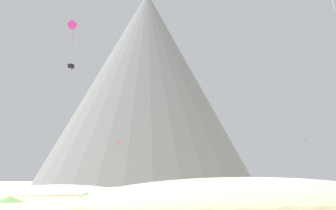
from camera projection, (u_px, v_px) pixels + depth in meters
The scene contains 13 objects.
ground_plane at pixel (148, 201), 34.65m from camera, with size 400.00×400.00×0.00m, color #C6B284.
dune_foreground_left at pixel (249, 206), 28.64m from camera, with size 27.17×17.66×4.38m, color #CCBA8E.
dune_foreground_right at pixel (60, 194), 51.41m from camera, with size 16.36×16.57×2.42m, color beige.
dune_midground at pixel (132, 194), 49.52m from camera, with size 15.01×16.73×1.92m, color beige.
bush_far_left at pixel (10, 199), 33.21m from camera, with size 2.55×2.55×0.55m, color #668C4C.
bush_near_left at pixel (208, 198), 36.04m from camera, with size 1.26×1.26×0.42m, color #668C4C.
bush_ridge_crest at pixel (86, 195), 41.80m from camera, with size 1.93×1.93×0.54m, color #568442.
rock_massif at pixel (148, 96), 110.79m from camera, with size 85.34×85.34×59.40m.
kite_teal_low at pixel (306, 142), 83.77m from camera, with size 0.86×1.51×3.22m.
kite_magenta_high at pixel (72, 25), 72.60m from camera, with size 1.82×1.15×4.82m.
kite_violet_low at pixel (156, 145), 88.52m from camera, with size 1.32×1.37×1.53m.
kite_pink_low at pixel (119, 142), 79.42m from camera, with size 0.59×0.29×0.82m.
kite_black_mid at pixel (71, 66), 75.78m from camera, with size 1.29×1.26×2.50m.
Camera 1 is at (5.81, -35.30, 2.12)m, focal length 39.86 mm.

